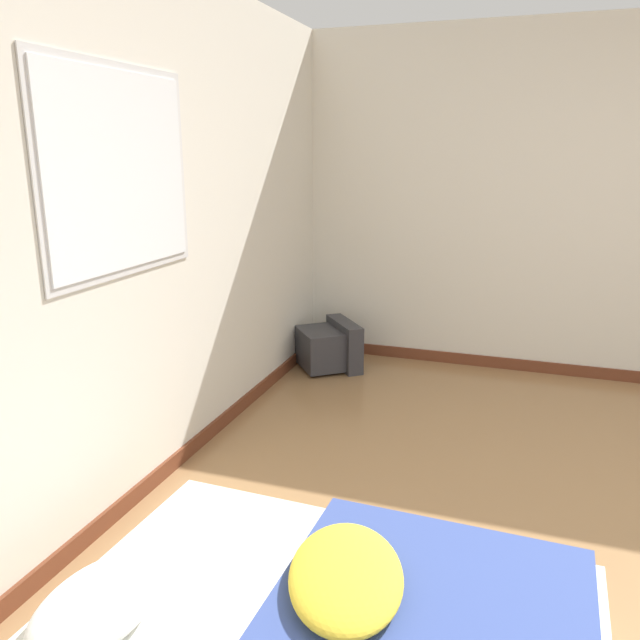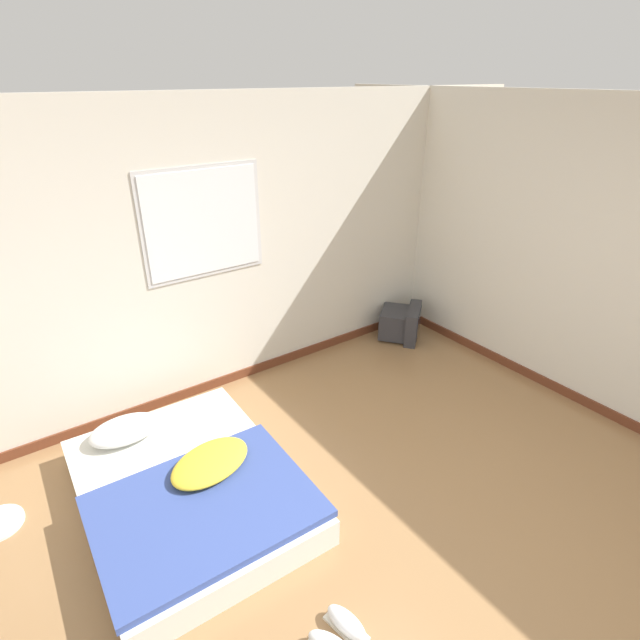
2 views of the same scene
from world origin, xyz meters
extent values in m
plane|color=#997047|center=(0.00, 0.00, 0.00)|extent=(20.00, 20.00, 0.00)
cube|color=silver|center=(0.00, 2.81, 1.30)|extent=(7.71, 0.06, 2.60)
cube|color=brown|center=(0.00, 2.77, 0.04)|extent=(7.71, 0.02, 0.09)
cube|color=silver|center=(0.10, 2.77, 1.60)|extent=(1.05, 0.01, 0.93)
cube|color=white|center=(0.10, 2.77, 1.60)|extent=(0.98, 0.01, 0.86)
cube|color=silver|center=(-0.71, 1.57, 0.10)|extent=(1.37, 1.82, 0.20)
ellipsoid|color=white|center=(-0.92, 2.25, 0.27)|extent=(0.53, 0.36, 0.14)
cube|color=#384C93|center=(-0.72, 1.24, 0.23)|extent=(1.38, 1.07, 0.05)
ellipsoid|color=yellow|center=(-0.55, 1.52, 0.29)|extent=(0.68, 0.54, 0.11)
cube|color=#333338|center=(2.16, 2.55, 0.17)|extent=(0.51, 0.49, 0.30)
cube|color=#333338|center=(2.29, 2.38, 0.19)|extent=(0.47, 0.41, 0.38)
cube|color=#283342|center=(2.33, 2.33, 0.20)|extent=(0.33, 0.26, 0.27)
cube|color=silver|center=(-0.38, 0.20, 0.01)|extent=(0.14, 0.27, 0.02)
ellipsoid|color=white|center=(-0.38, 0.20, 0.06)|extent=(0.15, 0.28, 0.09)
camera|label=1|loc=(-2.30, 1.01, 1.70)|focal=35.00mm
camera|label=2|loc=(-1.47, -1.08, 2.71)|focal=28.00mm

